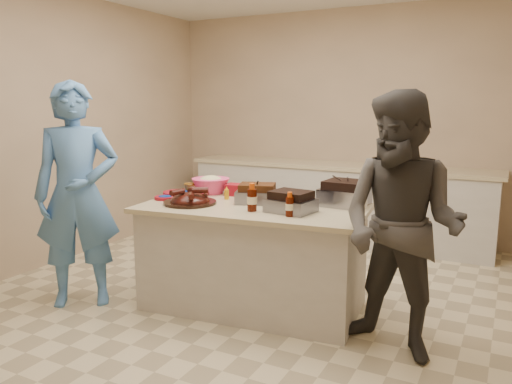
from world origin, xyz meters
The scene contains 20 objects.
room centered at (0.00, 0.00, 0.00)m, with size 4.50×5.00×2.70m, color tan, non-canonical shape.
back_counter centered at (0.00, 2.20, 0.45)m, with size 3.60×0.64×0.90m, color beige, non-canonical shape.
island centered at (0.07, -0.04, 0.00)m, with size 1.74×0.91×0.82m, color beige, non-canonical shape.
rib_platter centered at (-0.41, -0.20, 0.82)m, with size 0.42×0.42×0.17m, color #45140D, non-canonical shape.
pulled_pork_tray centered at (0.04, 0.08, 0.82)m, with size 0.33×0.25×0.10m, color #47230F.
brisket_tray centered at (0.41, -0.10, 0.82)m, with size 0.32×0.27×0.10m, color black.
roasting_pan centered at (0.69, 0.31, 0.82)m, with size 0.33×0.33×0.13m, color gray.
coleslaw_bowl centered at (-0.51, 0.26, 0.82)m, with size 0.33×0.33×0.23m, color #FF4384, non-canonical shape.
sausage_plate centered at (0.19, 0.32, 0.82)m, with size 0.30×0.30×0.05m, color silver.
mac_cheese_dish centered at (0.72, 0.31, 0.82)m, with size 0.29×0.21×0.08m, color orange.
bbq_bottle_a centered at (0.15, -0.21, 0.82)m, with size 0.07×0.07×0.21m, color #390C02.
bbq_bottle_b centered at (0.46, -0.24, 0.82)m, with size 0.06×0.06×0.17m, color #390C02.
mustard_bottle centered at (-0.25, 0.09, 0.82)m, with size 0.04×0.04×0.11m, color orange.
sauce_bowl centered at (0.07, 0.10, 0.82)m, with size 0.14×0.04×0.14m, color silver.
plate_stack_large centered at (-0.70, 0.06, 0.82)m, with size 0.28×0.28×0.03m, color maroon.
plate_stack_small centered at (-0.70, -0.14, 0.82)m, with size 0.18×0.18×0.02m, color maroon.
plastic_cup centered at (-0.66, 0.16, 0.82)m, with size 0.10×0.09×0.10m, color #8C5D1A.
basket_stack centered at (-0.26, 0.29, 0.82)m, with size 0.19×0.15×0.10m, color maroon.
guest_blue centered at (-1.20, -0.60, 0.00)m, with size 0.65×1.78×0.43m, color #4F85C5.
guest_gray centered at (1.24, -0.28, 0.00)m, with size 0.82×1.69×0.64m, color #44413C.
Camera 1 is at (1.83, -3.38, 1.61)m, focal length 35.00 mm.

